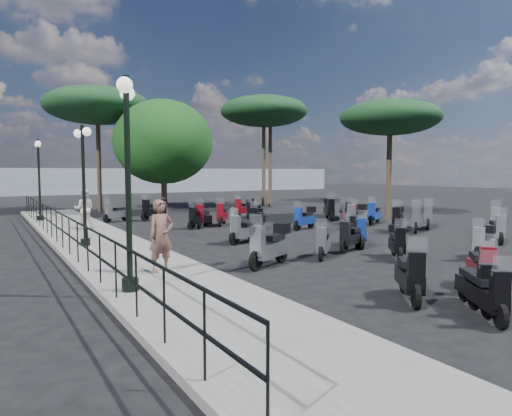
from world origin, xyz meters
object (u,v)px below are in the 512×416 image
scooter_22 (351,215)px  scooter_21 (357,217)px  scooter_27 (374,214)px  scooter_28 (329,210)px  scooter_14 (357,232)px  scooter_26 (428,217)px  lamp_post_2 (39,174)px  scooter_7 (352,236)px  scooter_0 (476,287)px  scooter_6 (481,269)px  scooter_4 (202,217)px  scooter_31 (416,220)px  woman (161,236)px  pine_3 (390,118)px  pine_2 (97,106)px  broadleaf_tree (163,142)px  scooter_1 (410,277)px  scooter_25 (495,222)px  pedestrian_far (84,209)px  lamp_post_1 (84,177)px  pine_1 (270,109)px  pine_0 (264,112)px  scooter_9 (245,230)px  scooter_18 (484,243)px  scooter_15 (304,219)px  scooter_17 (254,211)px  scooter_23 (244,208)px  scooter_10 (200,219)px  scooter_29 (346,211)px  scooter_30 (222,216)px  scooter_8 (323,244)px  scooter_11 (154,210)px  scooter_19 (497,230)px  scooter_16 (257,220)px  scooter_2 (270,246)px  lamp_post_0 (128,170)px  scooter_5 (116,214)px  scooter_3 (242,230)px

scooter_22 → scooter_21: bearing=80.6°
scooter_27 → scooter_28: size_ratio=0.94×
scooter_14 → scooter_26: (6.37, 2.11, 0.04)m
lamp_post_2 → scooter_7: 16.20m
scooter_0 → scooter_6: scooter_6 is taller
scooter_4 → scooter_31: 9.59m
woman → pine_3: size_ratio=0.27×
pine_2 → broadleaf_tree: bearing=-48.8°
scooter_26 → scooter_4: bearing=18.2°
scooter_28 → scooter_26: bearing=135.8°
scooter_1 → scooter_25: (11.04, 4.97, 0.02)m
pedestrian_far → scooter_25: pedestrian_far is taller
woman → broadleaf_tree: 17.96m
lamp_post_1 → scooter_26: lamp_post_1 is taller
pine_1 → pine_0: bearing=165.0°
woman → pine_1: size_ratio=0.21×
scooter_9 → scooter_14: bearing=-151.8°
scooter_18 → scooter_25: size_ratio=0.95×
scooter_15 → scooter_17: (0.51, 5.28, -0.08)m
scooter_28 → scooter_23: bearing=-15.7°
scooter_4 → scooter_10: 0.52m
scooter_21 → scooter_29: bearing=-59.5°
scooter_6 → scooter_15: size_ratio=0.83×
pine_1 → scooter_0: bearing=-114.4°
scooter_25 → scooter_30: (-8.47, 8.51, -0.02)m
scooter_8 → pine_2: (-2.12, 20.22, 6.38)m
scooter_11 → scooter_19: 16.22m
scooter_21 → scooter_25: size_ratio=1.07×
scooter_7 → scooter_16: (0.15, 6.25, -0.03)m
scooter_2 → scooter_4: 9.35m
lamp_post_0 → scooter_15: (9.80, 7.09, -2.13)m
scooter_1 → scooter_22: size_ratio=0.93×
scooter_0 → scooter_18: (4.88, 2.97, 0.05)m
pedestrian_far → scooter_19: bearing=155.7°
woman → scooter_28: 14.93m
scooter_10 → scooter_27: size_ratio=0.96×
scooter_15 → scooter_22: 3.18m
woman → scooter_1: bearing=-58.6°
scooter_28 → scooter_29: scooter_28 is taller
scooter_2 → scooter_15: scooter_2 is taller
scooter_1 → scooter_26: (10.17, 7.63, 0.06)m
scooter_5 → scooter_3: bearing=168.9°
scooter_16 → scooter_14: bearing=144.5°
scooter_31 → scooter_14: bearing=68.8°
scooter_31 → scooter_15: bearing=10.6°
scooter_15 → scooter_22: (3.15, 0.40, -0.05)m
scooter_25 → scooter_26: (-0.87, 2.66, 0.04)m
lamp_post_1 → woman: 5.39m
scooter_30 → scooter_21: bearing=172.4°
scooter_26 → pine_3: pine_3 is taller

